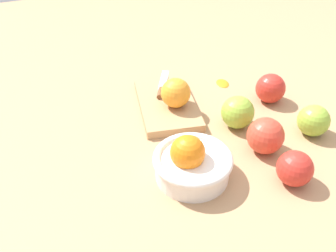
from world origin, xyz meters
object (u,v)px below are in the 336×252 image
object	(u,v)px
bowl	(191,162)
apple_front_left_3	(313,121)
apple_front_left	(265,136)
knife	(162,87)
orange_on_board	(176,93)
apple_front_right	(270,88)
cutting_board	(167,104)
apple_front_left_2	(295,168)
apple_front_center	(238,112)

from	to	relation	value
bowl	apple_front_left_3	world-z (taller)	bowl
apple_front_left	apple_front_left_3	distance (m)	0.14
apple_front_left_3	knife	bearing A→B (deg)	41.62
knife	apple_front_left_3	distance (m)	0.40
orange_on_board	apple_front_left	size ratio (longest dim) A/B	0.91
bowl	orange_on_board	distance (m)	0.24
bowl	apple_front_right	size ratio (longest dim) A/B	2.08
cutting_board	apple_front_left	xyz separation A→B (m)	(-0.24, -0.14, 0.03)
apple_front_left_2	apple_front_right	size ratio (longest dim) A/B	0.94
orange_on_board	cutting_board	bearing A→B (deg)	24.17
knife	apple_front_center	bearing A→B (deg)	-150.05
apple_front_right	apple_front_left_3	world-z (taller)	apple_front_right
apple_front_right	apple_front_center	distance (m)	0.16
cutting_board	apple_front_left_3	size ratio (longest dim) A/B	3.26
apple_front_right	apple_front_left	bearing A→B (deg)	141.30
bowl	apple_front_left_2	world-z (taller)	bowl
apple_front_left	apple_front_left_3	bearing A→B (deg)	-87.05
orange_on_board	apple_front_left_3	world-z (taller)	orange_on_board
knife	apple_front_right	size ratio (longest dim) A/B	1.81
knife	apple_front_center	world-z (taller)	apple_front_center
orange_on_board	apple_front_left_3	xyz separation A→B (m)	(-0.21, -0.27, -0.02)
knife	bowl	bearing A→B (deg)	168.52
apple_front_left_3	bowl	bearing A→B (deg)	92.84
apple_front_left	apple_front_left_3	size ratio (longest dim) A/B	1.10
knife	apple_front_left_3	size ratio (longest dim) A/B	1.89
bowl	apple_front_left	size ratio (longest dim) A/B	1.98
apple_front_right	apple_front_left_3	xyz separation A→B (m)	(-0.16, -0.01, -0.00)
bowl	apple_front_center	world-z (taller)	bowl
knife	apple_front_right	distance (m)	0.29
orange_on_board	apple_front_left_2	world-z (taller)	orange_on_board
orange_on_board	knife	size ratio (longest dim) A/B	0.53
apple_front_left_2	apple_front_left_3	xyz separation A→B (m)	(0.11, -0.15, 0.00)
cutting_board	apple_front_left	size ratio (longest dim) A/B	2.97
bowl	apple_front_left_2	xyz separation A→B (m)	(-0.10, -0.19, -0.00)
orange_on_board	knife	world-z (taller)	orange_on_board
bowl	apple_front_left	world-z (taller)	bowl
apple_front_left	apple_front_right	distance (m)	0.22
apple_front_left	apple_front_center	size ratio (longest dim) A/B	1.03
cutting_board	apple_front_left_3	world-z (taller)	apple_front_left_3
knife	apple_front_left_2	distance (m)	0.43
knife	apple_front_right	world-z (taller)	apple_front_right
knife	apple_front_center	size ratio (longest dim) A/B	1.77
apple_front_left_3	orange_on_board	bearing A→B (deg)	51.79
orange_on_board	apple_front_left_3	size ratio (longest dim) A/B	1.00
cutting_board	apple_front_center	world-z (taller)	apple_front_center
apple_front_left	apple_front_right	size ratio (longest dim) A/B	1.05
apple_front_left_3	apple_front_center	world-z (taller)	apple_front_center
cutting_board	bowl	bearing A→B (deg)	168.22
cutting_board	apple_front_right	size ratio (longest dim) A/B	3.12
cutting_board	apple_front_left_3	xyz separation A→B (m)	(-0.24, -0.28, 0.03)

